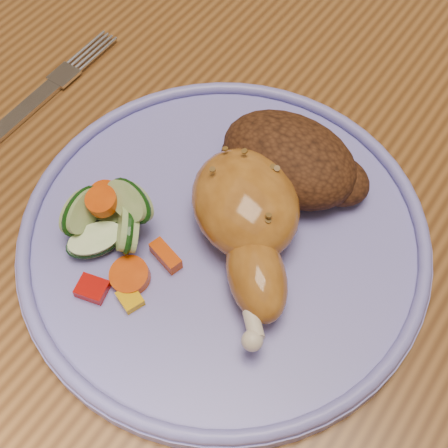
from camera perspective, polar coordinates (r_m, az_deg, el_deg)
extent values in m
plane|color=#51321C|center=(1.19, 3.22, -17.79)|extent=(4.00, 4.00, 0.00)
cube|color=brown|center=(0.52, 7.05, 2.51)|extent=(0.90, 1.40, 0.04)
cylinder|color=#4C2D16|center=(1.19, 6.28, 4.28)|extent=(0.04, 0.04, 0.41)
cylinder|color=#4C2D16|center=(1.42, 14.17, 13.82)|extent=(0.04, 0.04, 0.41)
cylinder|color=#7572CB|center=(0.46, 0.00, -1.38)|extent=(0.30, 0.30, 0.01)
torus|color=#7572CB|center=(0.45, 0.00, -0.67)|extent=(0.30, 0.30, 0.01)
ellipsoid|color=#AC6924|center=(0.44, 1.96, 1.94)|extent=(0.12, 0.12, 0.05)
ellipsoid|color=#AC6924|center=(0.42, 2.98, -4.63)|extent=(0.08, 0.08, 0.04)
sphere|color=beige|center=(0.40, 2.60, -10.61)|extent=(0.01, 0.01, 0.01)
ellipsoid|color=#412110|center=(0.48, 5.99, 5.95)|extent=(0.11, 0.08, 0.05)
ellipsoid|color=#412110|center=(0.48, 10.13, 4.07)|extent=(0.05, 0.04, 0.03)
ellipsoid|color=#412110|center=(0.49, 2.29, 6.34)|extent=(0.05, 0.04, 0.02)
cube|color=#A50A05|center=(0.44, -11.96, -5.81)|extent=(0.02, 0.02, 0.01)
cube|color=#E5A507|center=(0.44, -8.58, -6.78)|extent=(0.02, 0.02, 0.01)
cylinder|color=#DB4907|center=(0.45, -11.10, 2.07)|extent=(0.02, 0.02, 0.01)
cylinder|color=#DB4907|center=(0.48, -10.84, 2.45)|extent=(0.02, 0.03, 0.01)
cube|color=#DB4907|center=(0.45, -5.35, -2.91)|extent=(0.03, 0.02, 0.01)
cylinder|color=#DB4907|center=(0.44, -8.60, -4.70)|extent=(0.03, 0.03, 0.01)
cylinder|color=#ABC27E|center=(0.45, -11.67, -1.46)|extent=(0.06, 0.05, 0.02)
cylinder|color=#ABC27E|center=(0.45, -8.58, 2.12)|extent=(0.05, 0.04, 0.04)
cylinder|color=#ABC27E|center=(0.45, -8.80, -0.28)|extent=(0.04, 0.05, 0.04)
cylinder|color=#ABC27E|center=(0.47, -10.80, 1.22)|extent=(0.05, 0.05, 0.02)
cylinder|color=#ABC27E|center=(0.46, -12.91, 1.19)|extent=(0.04, 0.04, 0.04)
cube|color=silver|center=(0.56, -19.17, 8.55)|extent=(0.02, 0.14, 0.00)
cube|color=silver|center=(0.59, -14.44, 13.05)|extent=(0.02, 0.08, 0.00)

